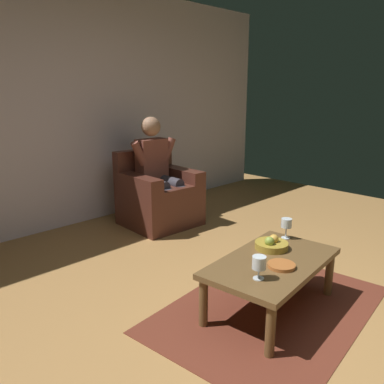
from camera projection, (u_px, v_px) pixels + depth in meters
name	position (u px, v px, depth m)	size (l,w,h in m)	color
ground_plane	(304.00, 344.00, 2.43)	(7.62, 7.62, 0.00)	#A87843
wall_back	(53.00, 108.00, 4.20)	(6.75, 0.06, 2.68)	silver
rug	(270.00, 308.00, 2.82)	(1.73, 1.19, 0.01)	maroon
armchair	(158.00, 197.00, 4.54)	(0.81, 0.78, 0.85)	#50281E
person_seated	(158.00, 168.00, 4.45)	(0.61, 0.56, 1.24)	brown
coffee_table	(272.00, 267.00, 2.74)	(1.09, 0.69, 0.38)	brown
wine_glass_near	(286.00, 224.00, 3.09)	(0.08, 0.08, 0.16)	silver
wine_glass_far	(259.00, 264.00, 2.43)	(0.09, 0.09, 0.15)	silver
fruit_bowl	(271.00, 244.00, 2.91)	(0.25, 0.25, 0.11)	olive
decorative_dish	(281.00, 265.00, 2.61)	(0.19, 0.19, 0.02)	#AE612D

